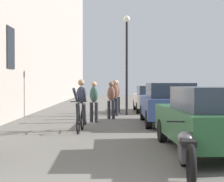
{
  "coord_description": "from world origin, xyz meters",
  "views": [
    {
      "loc": [
        0.94,
        -3.59,
        1.59
      ],
      "look_at": [
        0.93,
        11.18,
        1.26
      ],
      "focal_mm": 58.44,
      "sensor_mm": 36.0,
      "label": 1
    }
  ],
  "objects_px": {
    "pedestrian_mid": "(111,98)",
    "parked_motorcycle": "(187,151)",
    "street_lamp": "(127,52)",
    "pedestrian_furthest": "(117,95)",
    "parked_car_third": "(151,98)",
    "pedestrian_far": "(115,96)",
    "cyclist_on_bicycle": "(81,107)",
    "pedestrian_near": "(94,99)",
    "parked_car_second": "(168,103)",
    "parked_car_nearest": "(209,118)"
  },
  "relations": [
    {
      "from": "pedestrian_near",
      "to": "parked_motorcycle",
      "type": "xyz_separation_m",
      "value": [
        2.02,
        -8.35,
        -0.53
      ]
    },
    {
      "from": "cyclist_on_bicycle",
      "to": "pedestrian_near",
      "type": "height_order",
      "value": "cyclist_on_bicycle"
    },
    {
      "from": "pedestrian_furthest",
      "to": "parked_motorcycle",
      "type": "bearing_deg",
      "value": -85.4
    },
    {
      "from": "pedestrian_near",
      "to": "parked_car_nearest",
      "type": "xyz_separation_m",
      "value": [
        2.93,
        -6.34,
        -0.15
      ]
    },
    {
      "from": "parked_car_second",
      "to": "parked_car_third",
      "type": "distance_m",
      "value": 6.15
    },
    {
      "from": "parked_car_third",
      "to": "parked_motorcycle",
      "type": "bearing_deg",
      "value": -93.43
    },
    {
      "from": "pedestrian_mid",
      "to": "street_lamp",
      "type": "bearing_deg",
      "value": 68.33
    },
    {
      "from": "pedestrian_furthest",
      "to": "cyclist_on_bicycle",
      "type": "bearing_deg",
      "value": -99.98
    },
    {
      "from": "parked_car_second",
      "to": "pedestrian_furthest",
      "type": "bearing_deg",
      "value": 109.58
    },
    {
      "from": "pedestrian_far",
      "to": "pedestrian_furthest",
      "type": "bearing_deg",
      "value": 86.3
    },
    {
      "from": "pedestrian_far",
      "to": "parked_car_second",
      "type": "xyz_separation_m",
      "value": [
        1.99,
        -3.6,
        -0.15
      ]
    },
    {
      "from": "pedestrian_mid",
      "to": "pedestrian_far",
      "type": "bearing_deg",
      "value": 83.25
    },
    {
      "from": "pedestrian_far",
      "to": "parked_car_nearest",
      "type": "xyz_separation_m",
      "value": [
        2.07,
        -9.23,
        -0.2
      ]
    },
    {
      "from": "pedestrian_furthest",
      "to": "parked_car_second",
      "type": "xyz_separation_m",
      "value": [
        1.88,
        -5.3,
        -0.15
      ]
    },
    {
      "from": "pedestrian_far",
      "to": "street_lamp",
      "type": "distance_m",
      "value": 2.26
    },
    {
      "from": "pedestrian_near",
      "to": "parked_car_second",
      "type": "xyz_separation_m",
      "value": [
        2.86,
        -0.71,
        -0.11
      ]
    },
    {
      "from": "pedestrian_far",
      "to": "parked_car_second",
      "type": "relative_size",
      "value": 0.39
    },
    {
      "from": "street_lamp",
      "to": "parked_car_nearest",
      "type": "bearing_deg",
      "value": -81.32
    },
    {
      "from": "pedestrian_near",
      "to": "pedestrian_mid",
      "type": "height_order",
      "value": "pedestrian_near"
    },
    {
      "from": "pedestrian_near",
      "to": "parked_car_second",
      "type": "bearing_deg",
      "value": -13.99
    },
    {
      "from": "cyclist_on_bicycle",
      "to": "pedestrian_mid",
      "type": "xyz_separation_m",
      "value": [
        0.99,
        4.06,
        0.12
      ]
    },
    {
      "from": "pedestrian_furthest",
      "to": "pedestrian_near",
      "type": "bearing_deg",
      "value": -102.0
    },
    {
      "from": "pedestrian_mid",
      "to": "parked_car_second",
      "type": "xyz_separation_m",
      "value": [
        2.17,
        -2.12,
        -0.11
      ]
    },
    {
      "from": "pedestrian_far",
      "to": "parked_car_third",
      "type": "height_order",
      "value": "pedestrian_far"
    },
    {
      "from": "street_lamp",
      "to": "pedestrian_mid",
      "type": "bearing_deg",
      "value": -111.67
    },
    {
      "from": "parked_car_third",
      "to": "cyclist_on_bicycle",
      "type": "bearing_deg",
      "value": -111.23
    },
    {
      "from": "pedestrian_furthest",
      "to": "street_lamp",
      "type": "xyz_separation_m",
      "value": [
        0.48,
        -1.25,
        2.13
      ]
    },
    {
      "from": "pedestrian_mid",
      "to": "parked_motorcycle",
      "type": "relative_size",
      "value": 0.77
    },
    {
      "from": "street_lamp",
      "to": "parked_car_third",
      "type": "xyz_separation_m",
      "value": [
        1.39,
        2.11,
        -2.37
      ]
    },
    {
      "from": "pedestrian_near",
      "to": "pedestrian_far",
      "type": "height_order",
      "value": "pedestrian_far"
    },
    {
      "from": "street_lamp",
      "to": "pedestrian_furthest",
      "type": "bearing_deg",
      "value": 110.96
    },
    {
      "from": "street_lamp",
      "to": "parked_car_third",
      "type": "bearing_deg",
      "value": 56.57
    },
    {
      "from": "cyclist_on_bicycle",
      "to": "parked_car_nearest",
      "type": "xyz_separation_m",
      "value": [
        3.23,
        -3.69,
        -0.03
      ]
    },
    {
      "from": "cyclist_on_bicycle",
      "to": "pedestrian_far",
      "type": "distance_m",
      "value": 5.66
    },
    {
      "from": "pedestrian_near",
      "to": "pedestrian_furthest",
      "type": "bearing_deg",
      "value": 78.0
    },
    {
      "from": "street_lamp",
      "to": "parked_car_third",
      "type": "relative_size",
      "value": 1.22
    },
    {
      "from": "parked_car_second",
      "to": "pedestrian_far",
      "type": "bearing_deg",
      "value": 118.98
    },
    {
      "from": "cyclist_on_bicycle",
      "to": "street_lamp",
      "type": "xyz_separation_m",
      "value": [
        1.75,
        5.98,
        2.3
      ]
    },
    {
      "from": "pedestrian_mid",
      "to": "pedestrian_far",
      "type": "distance_m",
      "value": 1.49
    },
    {
      "from": "pedestrian_furthest",
      "to": "parked_motorcycle",
      "type": "distance_m",
      "value": 12.99
    },
    {
      "from": "pedestrian_mid",
      "to": "cyclist_on_bicycle",
      "type": "bearing_deg",
      "value": -103.69
    },
    {
      "from": "pedestrian_furthest",
      "to": "pedestrian_mid",
      "type": "bearing_deg",
      "value": -95.13
    },
    {
      "from": "pedestrian_mid",
      "to": "parked_car_third",
      "type": "distance_m",
      "value": 4.57
    },
    {
      "from": "pedestrian_near",
      "to": "parked_motorcycle",
      "type": "relative_size",
      "value": 0.77
    },
    {
      "from": "pedestrian_furthest",
      "to": "parked_car_third",
      "type": "height_order",
      "value": "pedestrian_furthest"
    },
    {
      "from": "parked_motorcycle",
      "to": "pedestrian_far",
      "type": "bearing_deg",
      "value": 95.85
    },
    {
      "from": "pedestrian_mid",
      "to": "pedestrian_furthest",
      "type": "height_order",
      "value": "pedestrian_furthest"
    },
    {
      "from": "parked_car_third",
      "to": "parked_motorcycle",
      "type": "distance_m",
      "value": 13.82
    },
    {
      "from": "parked_car_nearest",
      "to": "cyclist_on_bicycle",
      "type": "bearing_deg",
      "value": 131.2
    },
    {
      "from": "pedestrian_furthest",
      "to": "parked_motorcycle",
      "type": "relative_size",
      "value": 0.81
    }
  ]
}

